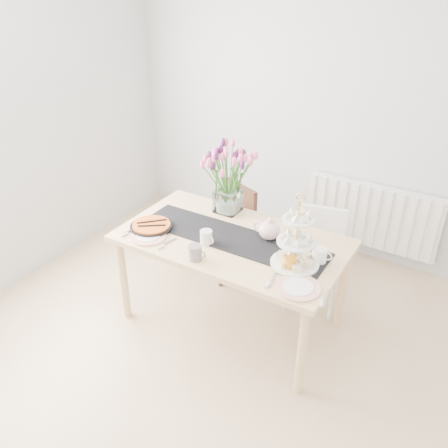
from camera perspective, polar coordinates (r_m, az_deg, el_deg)
The scene contains 16 objects.
room_shell at distance 2.46m, azimuth -5.37°, elevation 0.37°, with size 4.50×4.50×4.50m.
radiator at distance 4.48m, azimuth 17.30°, elevation 0.96°, with size 1.20×0.08×0.60m, color white.
dining_table at distance 3.40m, azimuth 0.95°, elevation -2.83°, with size 1.60×0.90×0.75m.
chair_brown at distance 4.15m, azimuth 0.87°, elevation 0.13°, with size 0.51×0.51×0.79m.
chair_white at distance 3.86m, azimuth 11.17°, elevation -3.02°, with size 0.46×0.46×0.78m.
table_runner at distance 3.36m, azimuth 0.96°, elevation -1.67°, with size 1.40×0.35×0.01m, color black.
tulip_vase at distance 3.56m, azimuth 0.50°, elevation 6.67°, with size 0.65×0.65×0.56m.
cake_stand at distance 3.04m, azimuth 8.66°, elevation -2.82°, with size 0.32×0.32×0.46m.
teapot at distance 3.32m, azimuth 5.49°, elevation -0.73°, with size 0.25×0.20×0.16m, color white, non-canonical shape.
cream_jug at distance 3.14m, azimuth 11.38°, elevation -3.72°, with size 0.10×0.10×0.10m, color white.
tart_tin at distance 3.51m, azimuth -8.72°, elevation -0.28°, with size 0.31×0.31×0.04m.
mug_grey at distance 3.11m, azimuth -3.50°, elevation -3.45°, with size 0.09×0.09×0.11m, color slate.
mug_white at distance 3.28m, azimuth -2.15°, elevation -1.61°, with size 0.09×0.09×0.10m, color silver.
mug_orange at distance 3.04m, azimuth 7.94°, elevation -4.76°, with size 0.07×0.07×0.09m, color orange.
plate_left at distance 3.41m, azimuth -9.09°, elevation -1.48°, with size 0.26×0.26×0.01m, color white.
plate_right at distance 2.91m, azimuth 8.92°, elevation -7.56°, with size 0.28×0.28×0.01m, color white.
Camera 1 is at (1.31, -1.71, 2.50)m, focal length 38.00 mm.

